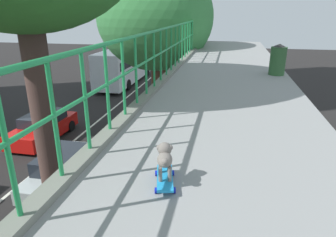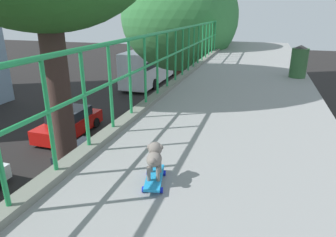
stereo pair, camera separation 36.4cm
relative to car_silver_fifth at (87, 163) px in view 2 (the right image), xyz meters
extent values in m
cube|color=black|center=(6.35, -7.88, 4.54)|extent=(3.08, 0.06, 0.00)
cylinder|color=#20914D|center=(4.83, -7.64, 5.18)|extent=(0.04, 0.04, 1.13)
cylinder|color=#20914D|center=(4.83, -7.02, 5.18)|extent=(0.04, 0.04, 1.13)
cylinder|color=#20914D|center=(4.83, -6.39, 5.18)|extent=(0.04, 0.04, 1.13)
cylinder|color=#20914D|center=(4.83, -5.76, 5.18)|extent=(0.04, 0.04, 1.13)
cylinder|color=#20914D|center=(4.83, -5.14, 5.18)|extent=(0.04, 0.04, 1.13)
cylinder|color=#20914D|center=(4.83, -4.51, 5.18)|extent=(0.04, 0.04, 1.13)
cylinder|color=#20914D|center=(4.83, -3.89, 5.18)|extent=(0.04, 0.04, 1.13)
cylinder|color=#20914D|center=(4.83, -3.26, 5.18)|extent=(0.04, 0.04, 1.13)
cylinder|color=#20914D|center=(4.83, -2.63, 5.18)|extent=(0.04, 0.04, 1.13)
cylinder|color=#20914D|center=(4.83, -2.01, 5.18)|extent=(0.04, 0.04, 1.13)
cylinder|color=#20914D|center=(4.83, -1.38, 5.18)|extent=(0.04, 0.04, 1.13)
cylinder|color=#20914D|center=(4.83, -0.75, 5.18)|extent=(0.04, 0.04, 1.13)
cylinder|color=#20914D|center=(4.83, -0.13, 5.18)|extent=(0.04, 0.04, 1.13)
cylinder|color=#20914D|center=(4.83, 0.50, 5.18)|extent=(0.04, 0.04, 1.13)
cylinder|color=#20914D|center=(4.83, 1.12, 5.18)|extent=(0.04, 0.04, 1.13)
cylinder|color=#20914D|center=(4.83, 1.75, 5.18)|extent=(0.04, 0.04, 1.13)
cylinder|color=#20914D|center=(4.83, 2.38, 5.18)|extent=(0.04, 0.04, 1.13)
cylinder|color=#20914D|center=(4.83, 3.00, 5.18)|extent=(0.04, 0.04, 1.13)
cylinder|color=#20914D|center=(4.83, 3.63, 5.18)|extent=(0.04, 0.04, 1.13)
cylinder|color=#20914D|center=(4.83, 4.26, 5.18)|extent=(0.04, 0.04, 1.13)
cylinder|color=#20914D|center=(4.83, 4.88, 5.18)|extent=(0.04, 0.04, 1.13)
cylinder|color=#20914D|center=(4.83, 5.51, 5.18)|extent=(0.04, 0.04, 1.13)
cylinder|color=#20914D|center=(4.83, 6.13, 5.18)|extent=(0.04, 0.04, 1.13)
cube|color=#ADB6B5|center=(0.00, 0.04, -0.17)|extent=(1.82, 4.48, 0.59)
cube|color=#1E232B|center=(0.00, -0.08, 0.42)|extent=(1.65, 2.30, 0.58)
cylinder|color=black|center=(0.87, 1.53, -0.33)|extent=(0.23, 0.64, 0.64)
cylinder|color=black|center=(-0.87, 1.53, -0.33)|extent=(0.23, 0.64, 0.64)
cylinder|color=black|center=(0.87, -1.46, -0.33)|extent=(0.23, 0.64, 0.64)
cylinder|color=black|center=(-0.87, -1.46, -0.33)|extent=(0.23, 0.64, 0.64)
cube|color=red|center=(-3.54, 3.81, -0.10)|extent=(1.82, 4.47, 0.76)
cube|color=#1E232B|center=(-3.54, 3.95, 0.55)|extent=(1.55, 2.41, 0.53)
cube|color=silver|center=(-3.54, 3.95, 0.88)|extent=(0.36, 0.16, 0.12)
cylinder|color=black|center=(-2.67, 2.39, -0.34)|extent=(0.21, 0.62, 0.62)
cylinder|color=black|center=(-4.41, 2.39, -0.34)|extent=(0.21, 0.62, 0.62)
cylinder|color=black|center=(-2.67, 5.23, -0.34)|extent=(0.21, 0.62, 0.62)
cylinder|color=black|center=(-4.41, 5.23, -0.34)|extent=(0.21, 0.62, 0.62)
cube|color=white|center=(-3.70, 18.14, 1.17)|extent=(2.53, 10.42, 3.07)
cube|color=black|center=(-3.70, 18.14, 1.70)|extent=(2.55, 9.59, 0.70)
cylinder|color=black|center=(-2.49, 21.78, -0.17)|extent=(0.28, 0.96, 0.96)
cylinder|color=black|center=(-4.92, 21.78, -0.17)|extent=(0.28, 0.96, 0.96)
cylinder|color=black|center=(-2.49, 15.27, -0.17)|extent=(0.28, 0.96, 0.96)
cylinder|color=black|center=(-4.92, 15.27, -0.17)|extent=(0.28, 0.96, 0.96)
cylinder|color=#4C3530|center=(2.38, -4.32, 2.85)|extent=(0.54, 0.54, 6.99)
cylinder|color=brown|center=(2.85, 4.24, 1.86)|extent=(0.48, 0.48, 5.02)
ellipsoid|color=#398343|center=(2.85, 4.24, 5.84)|extent=(5.37, 5.37, 4.88)
cylinder|color=#513421|center=(2.51, 8.10, 2.06)|extent=(0.37, 0.37, 5.43)
ellipsoid|color=#387F39|center=(2.51, 8.10, 6.21)|extent=(5.21, 5.21, 4.68)
cube|color=#1F94D9|center=(5.83, -7.47, 4.61)|extent=(0.26, 0.51, 0.02)
cylinder|color=#101FBA|center=(5.88, -7.29, 4.57)|extent=(0.04, 0.06, 0.06)
cylinder|color=#101FBA|center=(5.71, -7.33, 4.57)|extent=(0.04, 0.06, 0.06)
cylinder|color=#101FBA|center=(5.95, -7.60, 4.57)|extent=(0.04, 0.06, 0.06)
cylinder|color=#101FBA|center=(5.78, -7.64, 4.57)|extent=(0.04, 0.06, 0.06)
cylinder|color=slate|center=(5.85, -7.37, 4.69)|extent=(0.04, 0.04, 0.14)
cylinder|color=slate|center=(5.77, -7.39, 4.69)|extent=(0.04, 0.04, 0.14)
cylinder|color=slate|center=(5.89, -7.53, 4.69)|extent=(0.04, 0.04, 0.14)
cylinder|color=slate|center=(5.80, -7.55, 4.69)|extent=(0.04, 0.04, 0.14)
ellipsoid|color=slate|center=(5.83, -7.46, 4.80)|extent=(0.19, 0.25, 0.13)
sphere|color=slate|center=(5.81, -7.37, 4.87)|extent=(0.14, 0.14, 0.14)
ellipsoid|color=#7C705A|center=(5.79, -7.31, 4.86)|extent=(0.06, 0.07, 0.04)
sphere|color=slate|center=(5.86, -7.36, 4.89)|extent=(0.06, 0.06, 0.06)
sphere|color=slate|center=(5.76, -7.38, 4.89)|extent=(0.06, 0.06, 0.06)
sphere|color=slate|center=(5.85, -7.58, 4.84)|extent=(0.07, 0.07, 0.07)
cylinder|color=#325F34|center=(7.61, -1.66, 4.90)|extent=(0.41, 0.41, 0.73)
cone|color=black|center=(7.61, -1.66, 5.29)|extent=(0.41, 0.41, 0.10)
camera|label=1|loc=(6.37, -9.97, 6.15)|focal=32.10mm
camera|label=2|loc=(6.73, -9.88, 6.15)|focal=32.10mm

